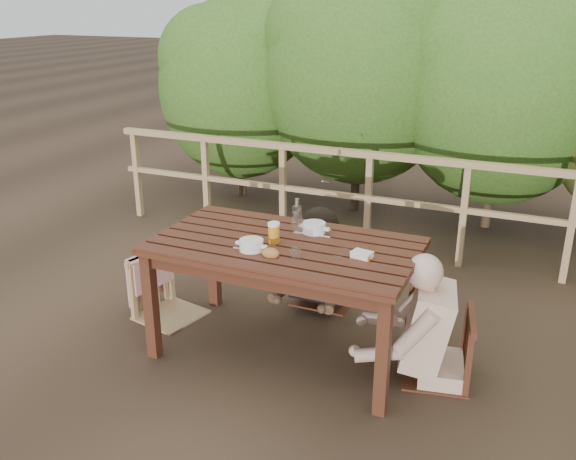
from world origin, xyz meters
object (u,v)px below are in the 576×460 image
at_px(woman, 328,226).
at_px(soup_near, 251,246).
at_px(soup_far, 314,229).
at_px(bread_roll, 271,253).
at_px(butter_tub, 362,256).
at_px(diner_right, 450,280).
at_px(chair_left, 167,262).
at_px(tumbler, 295,254).
at_px(chair_far, 326,246).
at_px(bottle, 297,217).
at_px(table, 285,299).
at_px(beer_glass, 274,234).
at_px(chair_right, 441,317).

bearing_deg(woman, soup_near, 83.24).
height_order(soup_near, soup_far, soup_far).
xyz_separation_m(soup_far, bread_roll, (-0.10, -0.50, -0.01)).
distance_m(woman, butter_tub, 1.09).
height_order(diner_right, soup_far, diner_right).
distance_m(chair_left, butter_tub, 1.63).
bearing_deg(tumbler, butter_tub, 23.91).
bearing_deg(woman, tumbler, 99.50).
bearing_deg(chair_far, soup_near, -96.90).
bearing_deg(bread_roll, chair_far, 90.99).
relative_size(diner_right, bread_roll, 12.28).
distance_m(chair_left, diner_right, 2.12).
relative_size(soup_near, tumbler, 3.31).
height_order(woman, diner_right, diner_right).
distance_m(diner_right, bread_roll, 1.13).
xyz_separation_m(chair_far, woman, (-0.00, 0.02, 0.16)).
bearing_deg(chair_far, bread_roll, -88.60).
distance_m(bread_roll, butter_tub, 0.58).
bearing_deg(chair_far, soup_far, -78.26).
distance_m(bread_roll, bottle, 0.44).
bearing_deg(bread_roll, soup_far, 78.35).
bearing_deg(table, soup_far, 66.30).
bearing_deg(diner_right, beer_glass, 85.93).
relative_size(table, tumbler, 22.03).
distance_m(beer_glass, butter_tub, 0.62).
xyz_separation_m(chair_left, woman, (1.02, 0.77, 0.18)).
height_order(bread_roll, butter_tub, bread_roll).
xyz_separation_m(woman, soup_far, (0.12, -0.62, 0.21)).
relative_size(chair_right, tumbler, 11.15).
height_order(woman, soup_near, woman).
bearing_deg(chair_far, beer_glass, -93.33).
relative_size(soup_near, beer_glass, 1.69).
relative_size(chair_far, butter_tub, 7.50).
bearing_deg(chair_left, chair_right, -77.89).
height_order(bottle, tumbler, bottle).
relative_size(soup_near, soup_far, 0.98).
bearing_deg(chair_far, bottle, -88.07).
distance_m(soup_far, butter_tub, 0.52).
relative_size(chair_far, beer_glass, 6.15).
distance_m(chair_left, tumbler, 1.29).
xyz_separation_m(soup_near, butter_tub, (0.69, 0.17, -0.02)).
xyz_separation_m(chair_far, diner_right, (1.09, -0.76, 0.23)).
bearing_deg(tumbler, diner_right, 18.61).
bearing_deg(woman, table, 91.13).
height_order(chair_left, bottle, bottle).
height_order(diner_right, beer_glass, diner_right).
distance_m(woman, beer_glass, 0.94).
bearing_deg(bread_roll, chair_right, 18.35).
height_order(table, bottle, bottle).
distance_m(chair_far, soup_near, 1.13).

